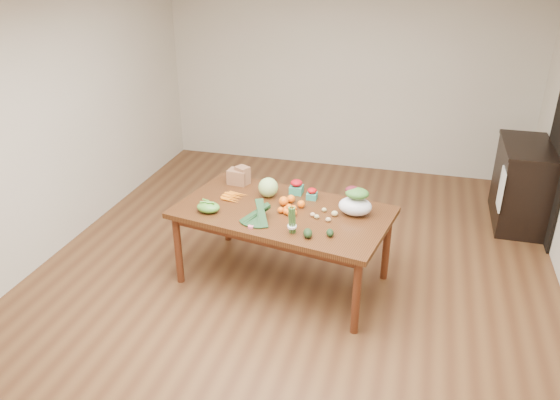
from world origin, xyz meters
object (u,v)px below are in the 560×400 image
(dining_table, at_px, (283,246))
(asparagus_bundle, at_px, (292,220))
(cabinet, at_px, (521,184))
(cabbage, at_px, (268,187))
(salad_bag, at_px, (355,203))
(kale_bunch, at_px, (256,215))
(mandarin_cluster, at_px, (289,209))
(paper_bag, at_px, (238,175))

(dining_table, xyz_separation_m, asparagus_bundle, (0.18, -0.40, 0.50))
(cabinet, distance_m, asparagus_bundle, 3.13)
(cabbage, bearing_deg, dining_table, -49.58)
(cabinet, xyz_separation_m, cabbage, (-2.50, -1.63, 0.37))
(cabbage, bearing_deg, salad_bag, -10.83)
(cabbage, relative_size, salad_bag, 0.64)
(kale_bunch, relative_size, salad_bag, 1.35)
(mandarin_cluster, bearing_deg, asparagus_bundle, -71.81)
(salad_bag, bearing_deg, kale_bunch, -154.55)
(salad_bag, bearing_deg, asparagus_bundle, -133.63)
(cabinet, relative_size, mandarin_cluster, 5.67)
(mandarin_cluster, relative_size, kale_bunch, 0.45)
(dining_table, height_order, cabbage, cabbage)
(cabinet, height_order, cabbage, cabinet)
(dining_table, relative_size, paper_bag, 7.47)
(cabbage, bearing_deg, mandarin_cluster, -46.34)
(dining_table, height_order, asparagus_bundle, asparagus_bundle)
(paper_bag, height_order, cabbage, cabbage)
(mandarin_cluster, relative_size, salad_bag, 0.61)
(dining_table, bearing_deg, salad_bag, 17.87)
(mandarin_cluster, distance_m, kale_bunch, 0.34)
(cabinet, height_order, paper_bag, cabinet)
(cabinet, height_order, kale_bunch, cabinet)
(dining_table, xyz_separation_m, kale_bunch, (-0.16, -0.30, 0.45))
(dining_table, distance_m, kale_bunch, 0.57)
(paper_bag, bearing_deg, kale_bunch, -60.53)
(paper_bag, relative_size, cabbage, 1.35)
(kale_bunch, height_order, asparagus_bundle, asparagus_bundle)
(dining_table, xyz_separation_m, mandarin_cluster, (0.07, -0.04, 0.42))
(cabbage, height_order, kale_bunch, cabbage)
(asparagus_bundle, bearing_deg, salad_bag, 56.80)
(paper_bag, bearing_deg, asparagus_bundle, -47.92)
(cabbage, distance_m, asparagus_bundle, 0.76)
(mandarin_cluster, xyz_separation_m, salad_bag, (0.57, 0.13, 0.07))
(dining_table, relative_size, kale_bunch, 4.76)
(paper_bag, height_order, salad_bag, salad_bag)
(cabbage, xyz_separation_m, asparagus_bundle, (0.39, -0.64, 0.03))
(cabinet, bearing_deg, paper_bag, -153.82)
(paper_bag, height_order, mandarin_cluster, paper_bag)
(paper_bag, xyz_separation_m, asparagus_bundle, (0.77, -0.86, 0.03))
(cabinet, distance_m, mandarin_cluster, 2.96)
(cabinet, bearing_deg, dining_table, -140.71)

